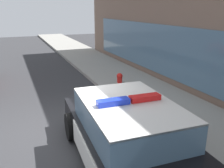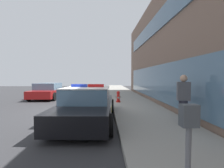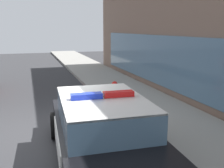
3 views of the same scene
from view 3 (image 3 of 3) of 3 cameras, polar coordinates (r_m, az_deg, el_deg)
ground at (r=7.46m, az=-14.21°, el=-10.11°), size 48.00×48.00×0.00m
sidewalk at (r=8.39m, az=10.96°, el=-6.86°), size 48.00×2.76×0.15m
police_cruiser at (r=5.44m, az=-1.69°, el=-10.55°), size 4.94×2.31×1.49m
fire_hydrant at (r=9.55m, az=0.60°, el=-1.62°), size 0.34×0.39×0.73m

